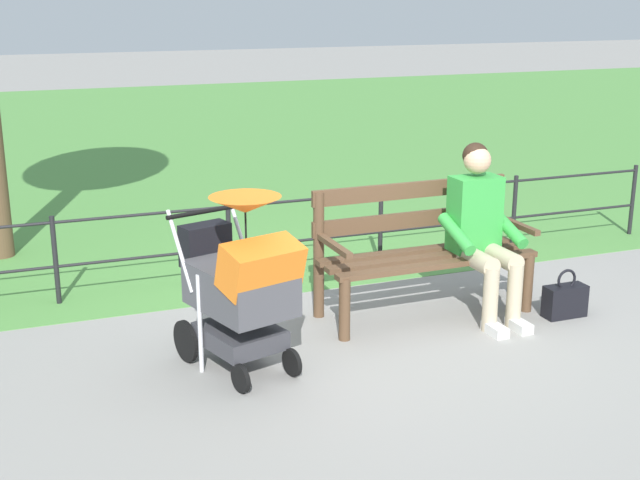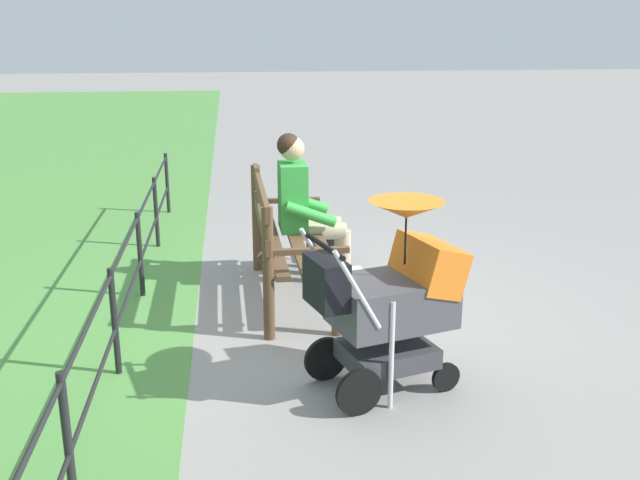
# 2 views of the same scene
# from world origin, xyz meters

# --- Properties ---
(ground_plane) EXTENTS (60.00, 60.00, 0.00)m
(ground_plane) POSITION_xyz_m (0.00, 0.00, 0.00)
(ground_plane) COLOR gray
(grass_lawn) EXTENTS (40.00, 16.00, 0.01)m
(grass_lawn) POSITION_xyz_m (0.00, -8.80, 0.00)
(grass_lawn) COLOR #518E42
(grass_lawn) RESTS_ON ground
(park_bench) EXTENTS (1.61, 0.62, 0.96)m
(park_bench) POSITION_xyz_m (-0.48, -0.12, 0.53)
(park_bench) COLOR brown
(park_bench) RESTS_ON ground
(person_on_bench) EXTENTS (0.54, 0.74, 1.28)m
(person_on_bench) POSITION_xyz_m (-0.86, 0.11, 0.68)
(person_on_bench) COLOR tan
(person_on_bench) RESTS_ON ground
(stroller) EXTENTS (0.72, 0.98, 1.15)m
(stroller) POSITION_xyz_m (1.05, 0.42, 0.59)
(stroller) COLOR black
(stroller) RESTS_ON ground
(handbag) EXTENTS (0.32, 0.14, 0.37)m
(handbag) POSITION_xyz_m (-1.44, 0.39, 0.13)
(handbag) COLOR black
(handbag) RESTS_ON ground
(park_fence) EXTENTS (6.88, 0.04, 0.70)m
(park_fence) POSITION_xyz_m (0.00, -1.24, 0.42)
(park_fence) COLOR black
(park_fence) RESTS_ON ground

